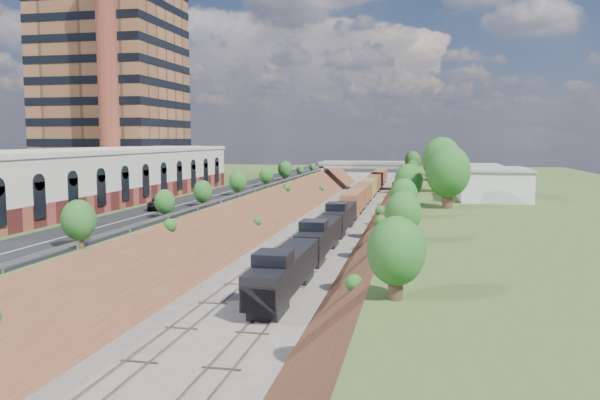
{
  "coord_description": "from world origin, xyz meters",
  "views": [
    {
      "loc": [
        13.63,
        -31.63,
        13.31
      ],
      "look_at": [
        -0.31,
        36.51,
        6.0
      ],
      "focal_mm": 35.0,
      "sensor_mm": 36.0,
      "label": 1
    }
  ],
  "objects": [
    {
      "name": "white_building_near",
      "position": [
        23.5,
        52.0,
        7.0
      ],
      "size": [
        9.0,
        12.0,
        4.0
      ],
      "primitive_type": "cube",
      "color": "silver",
      "rests_on": "platform_right"
    },
    {
      "name": "highrise_tower",
      "position": [
        -44.0,
        72.0,
        32.88
      ],
      "size": [
        22.0,
        22.0,
        53.9
      ],
      "color": "brown",
      "rests_on": "platform_left"
    },
    {
      "name": "guardrail",
      "position": [
        -11.4,
        59.8,
        5.55
      ],
      "size": [
        0.1,
        171.0,
        0.7
      ],
      "color": "#99999E",
      "rests_on": "platform_left"
    },
    {
      "name": "rail_left_track",
      "position": [
        -2.6,
        60.0,
        0.09
      ],
      "size": [
        1.58,
        180.0,
        0.18
      ],
      "primitive_type": "cube",
      "color": "gray",
      "rests_on": "ground"
    },
    {
      "name": "platform_right",
      "position": [
        33.0,
        60.0,
        2.5
      ],
      "size": [
        44.0,
        180.0,
        5.0
      ],
      "primitive_type": "cube",
      "color": "#416027",
      "rests_on": "ground"
    },
    {
      "name": "embankment_left",
      "position": [
        -11.0,
        60.0,
        0.0
      ],
      "size": [
        10.0,
        180.0,
        10.0
      ],
      "primitive_type": "cube",
      "rotation": [
        0.0,
        0.79,
        0.0
      ],
      "color": "brown",
      "rests_on": "ground"
    },
    {
      "name": "commercial_building",
      "position": [
        -28.0,
        38.0,
        8.51
      ],
      "size": [
        14.3,
        62.3,
        7.0
      ],
      "color": "maroon",
      "rests_on": "platform_left"
    },
    {
      "name": "platform_left",
      "position": [
        -33.0,
        60.0,
        2.5
      ],
      "size": [
        44.0,
        180.0,
        5.0
      ],
      "primitive_type": "cube",
      "color": "#416027",
      "rests_on": "ground"
    },
    {
      "name": "freight_train",
      "position": [
        2.6,
        82.15,
        2.46
      ],
      "size": [
        2.81,
        143.82,
        4.55
      ],
      "color": "black",
      "rests_on": "ground"
    },
    {
      "name": "white_building_far",
      "position": [
        23.0,
        74.0,
        6.8
      ],
      "size": [
        8.0,
        10.0,
        3.6
      ],
      "primitive_type": "cube",
      "color": "silver",
      "rests_on": "platform_right"
    },
    {
      "name": "tree_right_large",
      "position": [
        17.0,
        40.0,
        9.38
      ],
      "size": [
        5.25,
        5.25,
        7.61
      ],
      "color": "#473323",
      "rests_on": "platform_right"
    },
    {
      "name": "rail_right_track",
      "position": [
        2.6,
        60.0,
        0.09
      ],
      "size": [
        1.58,
        180.0,
        0.18
      ],
      "primitive_type": "cube",
      "color": "gray",
      "rests_on": "ground"
    },
    {
      "name": "suv",
      "position": [
        -15.95,
        31.48,
        5.84
      ],
      "size": [
        3.89,
        5.82,
        1.48
      ],
      "primitive_type": "imported",
      "rotation": [
        0.0,
        0.0,
        0.29
      ],
      "color": "black",
      "rests_on": "road"
    },
    {
      "name": "smokestack",
      "position": [
        -36.0,
        56.0,
        25.0
      ],
      "size": [
        3.2,
        3.2,
        40.0
      ],
      "primitive_type": "cylinder",
      "color": "maroon",
      "rests_on": "platform_left"
    },
    {
      "name": "embankment_right",
      "position": [
        11.0,
        60.0,
        0.0
      ],
      "size": [
        10.0,
        180.0,
        10.0
      ],
      "primitive_type": "cube",
      "rotation": [
        0.0,
        0.79,
        0.0
      ],
      "color": "brown",
      "rests_on": "ground"
    },
    {
      "name": "road",
      "position": [
        -15.5,
        60.0,
        5.05
      ],
      "size": [
        8.0,
        180.0,
        0.1
      ],
      "primitive_type": "cube",
      "color": "black",
      "rests_on": "platform_left"
    },
    {
      "name": "ground",
      "position": [
        0.0,
        0.0,
        0.0
      ],
      "size": [
        400.0,
        400.0,
        0.0
      ],
      "primitive_type": "plane",
      "color": "#6B665B",
      "rests_on": "ground"
    },
    {
      "name": "tree_left_crest",
      "position": [
        -11.8,
        20.0,
        7.04
      ],
      "size": [
        2.45,
        2.45,
        3.55
      ],
      "color": "#473323",
      "rests_on": "platform_left"
    },
    {
      "name": "overpass",
      "position": [
        0.0,
        122.0,
        4.92
      ],
      "size": [
        24.5,
        8.3,
        7.4
      ],
      "color": "gray",
      "rests_on": "ground"
    }
  ]
}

